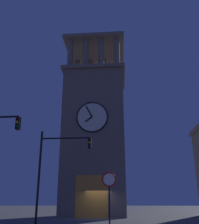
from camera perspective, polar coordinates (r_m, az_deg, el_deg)
The scene contains 4 objects.
ground_plane at distance 26.05m, azimuth -0.40°, elevation -22.14°, with size 200.00×200.00×0.00m, color #4C4C51.
clocktower at distance 30.77m, azimuth -1.02°, elevation -5.21°, with size 7.38×6.77×23.18m.
traffic_signal_mid at distance 19.52m, azimuth -9.55°, elevation -10.47°, with size 3.80×0.41×6.47m.
no_horn_sign at distance 14.27m, azimuth 2.12°, elevation -15.39°, with size 0.78×0.14×2.95m.
Camera 1 is at (-2.24, 25.91, 1.42)m, focal length 42.12 mm.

